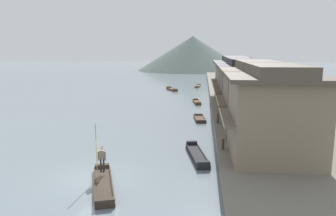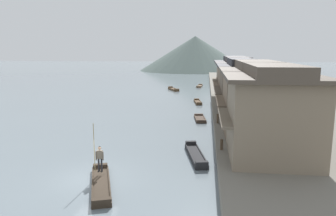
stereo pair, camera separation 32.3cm
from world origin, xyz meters
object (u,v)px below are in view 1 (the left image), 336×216
object	(u,v)px
boat_moored_far	(200,119)
boat_midriver_drifting	(198,86)
boatman_person	(102,156)
boat_foreground_poled	(103,185)
mooring_post_dock_near	(223,144)
house_waterfront_tall	(239,87)
house_waterfront_second	(255,97)
mooring_post_dock_mid	(218,118)
house_waterfront_nearest	(273,112)
house_waterfront_far	(232,77)
boat_moored_second	(197,155)
boat_moored_third	(172,89)
boat_moored_nearest	(197,102)
house_waterfront_narrow	(236,81)

from	to	relation	value
boat_moored_far	boat_midriver_drifting	world-z (taller)	boat_midriver_drifting
boatman_person	boat_foreground_poled	bearing A→B (deg)	-69.66
mooring_post_dock_near	house_waterfront_tall	bearing A→B (deg)	79.62
house_waterfront_second	house_waterfront_tall	size ratio (longest dim) A/B	0.95
mooring_post_dock_mid	house_waterfront_nearest	bearing A→B (deg)	-71.80
house_waterfront_far	house_waterfront_second	bearing A→B (deg)	-89.61
boat_moored_second	boat_moored_third	size ratio (longest dim) A/B	1.17
boat_foreground_poled	mooring_post_dock_near	xyz separation A→B (m)	(7.12, 5.45, 1.01)
boat_moored_second	mooring_post_dock_mid	size ratio (longest dim) A/B	5.49
boat_moored_nearest	boat_moored_far	distance (m)	11.68
house_waterfront_nearest	mooring_post_dock_mid	world-z (taller)	house_waterfront_nearest
house_waterfront_tall	house_waterfront_far	size ratio (longest dim) A/B	1.28
house_waterfront_narrow	mooring_post_dock_mid	size ratio (longest dim) A/B	7.31
boat_midriver_drifting	boat_foreground_poled	bearing A→B (deg)	-94.98
boat_moored_third	house_waterfront_far	distance (m)	16.96
boatman_person	boat_moored_far	xyz separation A→B (m)	(5.75, 17.76, -1.36)
boat_midriver_drifting	mooring_post_dock_mid	bearing A→B (deg)	-86.12
boat_foreground_poled	house_waterfront_second	xyz separation A→B (m)	(10.23, 11.61, 3.62)
boat_moored_nearest	house_waterfront_narrow	bearing A→B (deg)	-40.08
boat_midriver_drifting	house_waterfront_far	bearing A→B (deg)	-73.93
house_waterfront_nearest	mooring_post_dock_near	distance (m)	4.21
house_waterfront_narrow	boat_moored_second	bearing A→B (deg)	-102.94
boat_moored_far	house_waterfront_narrow	bearing A→B (deg)	57.45
boat_moored_third	boat_midriver_drifting	distance (m)	8.14
house_waterfront_nearest	mooring_post_dock_near	size ratio (longest dim) A/B	9.49
house_waterfront_nearest	house_waterfront_narrow	world-z (taller)	same
boatman_person	boat_moored_far	world-z (taller)	boatman_person
boat_moored_third	house_waterfront_narrow	world-z (taller)	house_waterfront_narrow
boat_midriver_drifting	house_waterfront_second	world-z (taller)	house_waterfront_second
boat_moored_nearest	mooring_post_dock_near	size ratio (longest dim) A/B	4.99
house_waterfront_nearest	house_waterfront_narrow	xyz separation A→B (m)	(-0.29, 21.73, 0.00)
boatman_person	boat_moored_nearest	bearing A→B (deg)	79.99
boat_midriver_drifting	house_waterfront_narrow	world-z (taller)	house_waterfront_narrow
boat_foreground_poled	boat_moored_far	size ratio (longest dim) A/B	1.44
boat_foreground_poled	house_waterfront_far	world-z (taller)	house_waterfront_far
boatman_person	house_waterfront_nearest	distance (m)	11.42
boat_moored_third	house_waterfront_second	xyz separation A→B (m)	(10.66, -34.02, 3.60)
house_waterfront_second	house_waterfront_tall	distance (m)	7.50
boat_midriver_drifting	house_waterfront_narrow	bearing A→B (deg)	-78.14
boat_moored_third	house_waterfront_far	xyz separation A→B (m)	(10.51, -12.81, 3.61)
house_waterfront_tall	house_waterfront_far	distance (m)	13.75
mooring_post_dock_near	boatman_person	bearing A→B (deg)	-150.24
boat_moored_far	boat_midriver_drifting	size ratio (longest dim) A/B	0.87
house_waterfront_narrow	boatman_person	bearing A→B (deg)	-112.55
boat_midriver_drifting	house_waterfront_second	distance (m)	41.02
house_waterfront_far	mooring_post_dock_near	xyz separation A→B (m)	(-2.97, -27.37, -2.62)
boatman_person	boat_moored_third	bearing A→B (deg)	90.01
boat_moored_second	mooring_post_dock_near	distance (m)	2.10
boat_midriver_drifting	house_waterfront_tall	size ratio (longest dim) A/B	0.55
boat_moored_third	boatman_person	bearing A→B (deg)	-89.99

